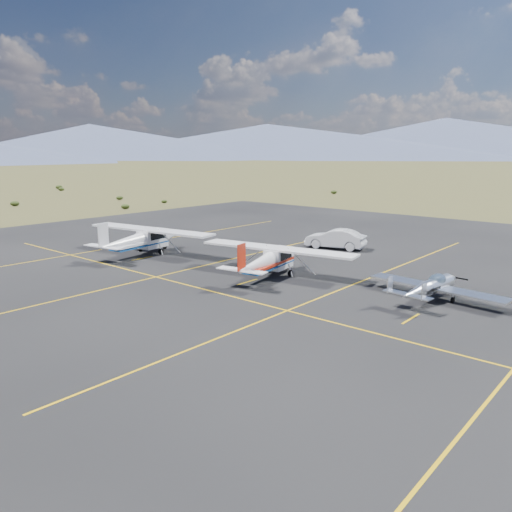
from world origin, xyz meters
TOP-DOWN VIEW (x-y plane):
  - ground at (0.00, 0.00)m, footprint 1600.00×1600.00m
  - apron at (0.00, 7.00)m, footprint 72.00×72.00m
  - aircraft_low_wing at (0.72, -3.04)m, footprint 5.80×8.07m
  - aircraft_cessna at (-1.17, 7.16)m, footprint 6.90×11.25m
  - aircraft_plain at (-2.32, 19.57)m, footprint 7.38×12.18m
  - sedan at (10.32, 9.17)m, footprint 3.00×5.39m

SIDE VIEW (x-z plane):
  - ground at x=0.00m, z-range 0.00..0.00m
  - apron at x=0.00m, z-range -0.01..0.01m
  - aircraft_low_wing at x=0.72m, z-range -0.04..1.71m
  - sedan at x=10.32m, z-range 0.01..1.69m
  - aircraft_cessna at x=-1.17m, z-range -0.16..2.68m
  - aircraft_plain at x=-2.32m, z-range -0.17..2.90m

